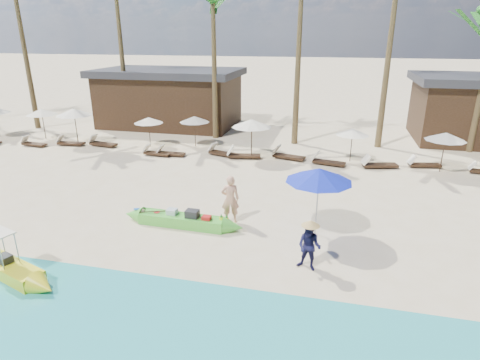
% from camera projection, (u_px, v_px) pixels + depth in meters
% --- Properties ---
extents(ground, '(240.00, 240.00, 0.00)m').
position_uv_depth(ground, '(191.00, 238.00, 14.22)').
color(ground, beige).
rests_on(ground, ground).
extents(wet_sand_strip, '(240.00, 4.50, 0.01)m').
position_uv_depth(wet_sand_strip, '(120.00, 334.00, 9.65)').
color(wet_sand_strip, tan).
rests_on(wet_sand_strip, ground).
extents(green_canoe, '(5.33, 0.79, 0.68)m').
position_uv_depth(green_canoe, '(182.00, 220.00, 15.07)').
color(green_canoe, green).
rests_on(green_canoe, ground).
extents(yellow_canoe, '(5.21, 2.03, 1.40)m').
position_uv_depth(yellow_canoe, '(2.00, 265.00, 12.12)').
color(yellow_canoe, yellow).
rests_on(yellow_canoe, ground).
extents(tourist, '(0.78, 0.63, 1.88)m').
position_uv_depth(tourist, '(230.00, 199.00, 15.14)').
color(tourist, tan).
rests_on(tourist, ground).
extents(vendor_green, '(0.87, 0.76, 1.54)m').
position_uv_depth(vendor_green, '(309.00, 247.00, 12.09)').
color(vendor_green, '#151539').
rests_on(vendor_green, ground).
extents(blue_umbrella, '(2.32, 2.32, 2.50)m').
position_uv_depth(blue_umbrella, '(319.00, 175.00, 13.73)').
color(blue_umbrella, '#99999E').
rests_on(blue_umbrella, ground).
extents(resort_parasol_2, '(2.01, 2.01, 2.07)m').
position_uv_depth(resort_parasol_2, '(41.00, 112.00, 26.99)').
color(resort_parasol_2, '#342215').
rests_on(resort_parasol_2, ground).
extents(lounger_2_left, '(1.78, 0.71, 0.59)m').
position_uv_depth(lounger_2_left, '(33.00, 143.00, 25.79)').
color(lounger_2_left, '#342215').
rests_on(lounger_2_left, ground).
extents(resort_parasol_3, '(2.27, 2.27, 2.34)m').
position_uv_depth(resort_parasol_3, '(74.00, 112.00, 25.65)').
color(resort_parasol_3, '#342215').
rests_on(resort_parasol_3, ground).
extents(lounger_3_left, '(1.83, 0.68, 0.61)m').
position_uv_depth(lounger_3_left, '(69.00, 142.00, 25.94)').
color(lounger_3_left, '#342215').
rests_on(lounger_3_left, ground).
extents(lounger_3_right, '(1.97, 0.83, 0.65)m').
position_uv_depth(lounger_3_right, '(102.00, 143.00, 25.75)').
color(lounger_3_right, '#342215').
rests_on(lounger_3_right, ground).
extents(resort_parasol_4, '(1.83, 1.83, 1.88)m').
position_uv_depth(resort_parasol_4, '(149.00, 120.00, 25.22)').
color(resort_parasol_4, '#342215').
rests_on(resort_parasol_4, ground).
extents(lounger_4_left, '(1.76, 0.67, 0.58)m').
position_uv_depth(lounger_4_left, '(156.00, 152.00, 23.78)').
color(lounger_4_left, '#342215').
rests_on(lounger_4_left, ground).
extents(lounger_4_right, '(1.68, 0.54, 0.57)m').
position_uv_depth(lounger_4_right, '(170.00, 153.00, 23.74)').
color(lounger_4_right, '#342215').
rests_on(lounger_4_right, ground).
extents(resort_parasol_5, '(1.89, 1.89, 1.95)m').
position_uv_depth(resort_parasol_5, '(195.00, 119.00, 25.24)').
color(resort_parasol_5, '#342215').
rests_on(resort_parasol_5, ground).
extents(lounger_5_left, '(1.94, 1.10, 0.63)m').
position_uv_depth(lounger_5_left, '(221.00, 152.00, 23.76)').
color(lounger_5_left, '#342215').
rests_on(lounger_5_left, ground).
extents(resort_parasol_6, '(2.26, 2.26, 2.32)m').
position_uv_depth(resort_parasol_6, '(252.00, 123.00, 22.50)').
color(resort_parasol_6, '#342215').
rests_on(resort_parasol_6, ground).
extents(lounger_6_left, '(2.02, 0.95, 0.66)m').
position_uv_depth(lounger_6_left, '(242.00, 155.00, 23.23)').
color(lounger_6_left, '#342215').
rests_on(lounger_6_left, ground).
extents(lounger_6_right, '(2.02, 1.06, 0.66)m').
position_uv_depth(lounger_6_right, '(287.00, 155.00, 23.11)').
color(lounger_6_right, '#342215').
rests_on(lounger_6_right, ground).
extents(resort_parasol_7, '(1.83, 1.83, 1.89)m').
position_uv_depth(resort_parasol_7, '(353.00, 132.00, 22.19)').
color(resort_parasol_7, '#342215').
rests_on(resort_parasol_7, ground).
extents(lounger_7_left, '(1.92, 0.94, 0.63)m').
position_uv_depth(lounger_7_left, '(326.00, 161.00, 22.10)').
color(lounger_7_left, '#342215').
rests_on(lounger_7_left, ground).
extents(lounger_7_right, '(2.01, 1.05, 0.65)m').
position_uv_depth(lounger_7_right, '(377.00, 164.00, 21.57)').
color(lounger_7_right, '#342215').
rests_on(lounger_7_right, ground).
extents(resort_parasol_8, '(2.03, 2.03, 2.09)m').
position_uv_depth(resort_parasol_8, '(446.00, 137.00, 20.44)').
color(resort_parasol_8, '#342215').
rests_on(resort_parasol_8, ground).
extents(lounger_8_left, '(1.80, 0.83, 0.59)m').
position_uv_depth(lounger_8_left, '(422.00, 164.00, 21.67)').
color(lounger_8_left, '#342215').
rests_on(lounger_8_left, ground).
extents(palm_3, '(2.08, 2.08, 10.52)m').
position_uv_depth(palm_3, '(213.00, 4.00, 25.05)').
color(palm_3, brown).
rests_on(palm_3, ground).
extents(pavilion_west, '(10.80, 6.60, 4.30)m').
position_uv_depth(pavilion_west, '(170.00, 97.00, 31.20)').
color(pavilion_west, '#342215').
rests_on(pavilion_west, ground).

